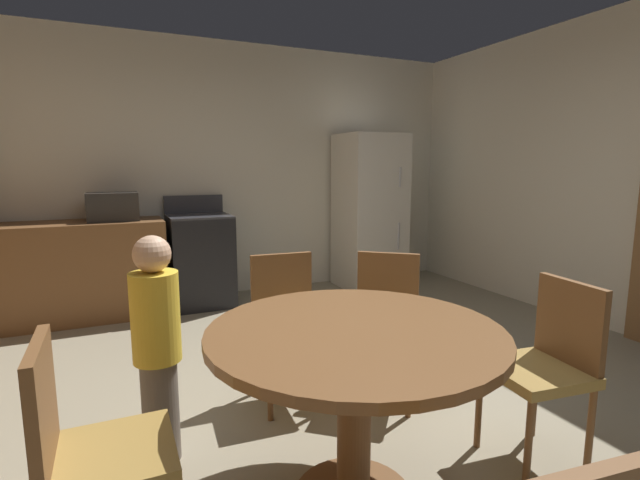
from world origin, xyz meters
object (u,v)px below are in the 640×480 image
at_px(chair_northeast, 385,316).
at_px(chair_west, 87,448).
at_px(oven_range, 201,259).
at_px(dining_table, 355,366).
at_px(microwave, 113,207).
at_px(person_child, 157,344).
at_px(refrigerator, 369,212).
at_px(chair_north, 287,317).
at_px(chair_east, 548,359).

xyz_separation_m(chair_northeast, chair_west, (-1.59, -0.75, 0.00)).
xyz_separation_m(oven_range, dining_table, (0.06, -3.15, 0.13)).
distance_m(oven_range, microwave, 0.96).
relative_size(microwave, chair_northeast, 0.51).
relative_size(oven_range, microwave, 2.50).
height_order(dining_table, chair_west, chair_west).
relative_size(dining_table, chair_west, 1.37).
bearing_deg(microwave, person_child, -86.92).
bearing_deg(dining_table, refrigerator, 58.81).
xyz_separation_m(chair_north, chair_west, (-1.04, -0.97, 0.00)).
height_order(dining_table, chair_northeast, chair_northeast).
distance_m(chair_north, chair_west, 1.42).
bearing_deg(oven_range, person_child, -104.31).
height_order(refrigerator, chair_east, refrigerator).
bearing_deg(chair_northeast, chair_north, -72.30).
relative_size(chair_northeast, chair_north, 1.00).
xyz_separation_m(refrigerator, person_child, (-2.58, -2.47, -0.30)).
distance_m(chair_northeast, chair_west, 1.76).
xyz_separation_m(microwave, dining_table, (0.83, -3.15, -0.43)).
relative_size(chair_northeast, person_child, 0.80).
relative_size(refrigerator, person_child, 1.61).
relative_size(chair_east, chair_north, 1.00).
bearing_deg(oven_range, dining_table, -88.98).
bearing_deg(chair_north, chair_west, -43.09).
height_order(microwave, chair_north, microwave).
relative_size(oven_range, dining_table, 0.93).
bearing_deg(dining_table, chair_west, 179.77).
bearing_deg(chair_northeast, chair_west, -25.39).
xyz_separation_m(microwave, chair_north, (0.90, -2.18, -0.53)).
distance_m(microwave, chair_west, 3.19).
distance_m(dining_table, chair_north, 0.98).
height_order(chair_north, person_child, person_child).
bearing_deg(chair_west, microwave, 87.70).
height_order(oven_range, refrigerator, refrigerator).
bearing_deg(refrigerator, dining_table, -121.19).
bearing_deg(chair_northeast, oven_range, -124.85).
relative_size(oven_range, person_child, 1.01).
bearing_deg(chair_north, refrigerator, 143.70).
bearing_deg(chair_east, dining_table, 0.00).
bearing_deg(chair_west, chair_east, -3.23).
xyz_separation_m(refrigerator, dining_table, (-1.88, -3.10, -0.28)).
height_order(refrigerator, chair_northeast, refrigerator).
relative_size(chair_north, person_child, 0.80).
relative_size(microwave, chair_east, 0.51).
bearing_deg(person_child, microwave, 135.28).
bearing_deg(dining_table, chair_north, 85.96).
bearing_deg(chair_east, microwave, -54.42).
height_order(chair_northeast, chair_west, same).
relative_size(refrigerator, chair_north, 2.02).
xyz_separation_m(chair_northeast, chair_east, (0.35, -0.87, 0.00)).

